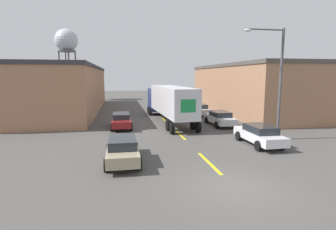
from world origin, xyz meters
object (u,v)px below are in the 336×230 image
Objects in this scene: parked_car_right_far at (199,109)px; street_lamp at (276,76)px; parked_car_left_near at (122,149)px; semi_truck at (169,100)px; parked_car_right_mid at (220,118)px; parked_car_right_near at (259,134)px; water_tower at (66,42)px; parked_car_left_far at (121,120)px.

street_lamp reaches higher than parked_car_right_far.
semi_truck is at bearing 68.43° from parked_car_left_near.
parked_car_right_mid is at bearing -37.68° from semi_truck.
parked_car_right_near and parked_car_left_near have the same top height.
semi_truck is 2.95× the size of parked_car_right_near.
street_lamp reaches higher than parked_car_left_near.
water_tower reaches higher than parked_car_right_near.
parked_car_right_far is 1.00× the size of parked_car_left_near.
water_tower is (-20.07, 32.50, 10.95)m from parked_car_right_mid.
street_lamp reaches higher than parked_car_right_mid.
semi_truck is 2.95× the size of parked_car_right_far.
street_lamp is (11.52, 3.29, 4.14)m from parked_car_left_near.
parked_car_right_far is (0.00, 14.65, 0.00)m from parked_car_right_near.
parked_car_right_mid is 39.74m from water_tower.
water_tower reaches higher than parked_car_left_far.
street_lamp is at bearing -30.59° from parked_car_left_far.
parked_car_right_near and parked_car_left_far have the same top height.
parked_car_right_near is 4.70m from street_lamp.
parked_car_right_far is 19.32m from parked_car_left_near.
semi_truck is 2.95× the size of parked_car_left_far.
water_tower is (-20.07, 40.09, 10.95)m from parked_car_right_near.
semi_truck is 5.80m from parked_car_right_mid.
parked_car_right_mid is (0.00, 7.59, 0.00)m from parked_car_right_near.
parked_car_left_near is (-9.68, -16.71, 0.00)m from parked_car_right_far.
parked_car_left_near is at bearing -135.08° from parked_car_right_mid.
parked_car_right_near is 9.90m from parked_car_left_near.
parked_car_right_far is at bearing 34.32° from parked_car_left_far.
semi_truck is 0.98× the size of water_tower.
parked_car_right_mid is at bearing 44.92° from parked_car_left_near.
semi_truck is at bearing 28.19° from parked_car_left_far.
parked_car_right_far is at bearing 37.03° from semi_truck.
parked_car_right_near is 1.00× the size of parked_car_right_mid.
water_tower is 1.70× the size of street_lamp.
parked_car_right_near is at bearing -90.00° from parked_car_right_far.
semi_truck is 5.96m from parked_car_left_far.
parked_car_right_mid is (4.61, -3.17, -1.54)m from semi_truck.
parked_car_left_near is at bearing -76.15° from water_tower.
semi_truck is 6.23m from parked_car_right_far.
water_tower reaches higher than parked_car_right_far.
street_lamp is at bearing -59.04° from semi_truck.
parked_car_left_near is (-5.07, -12.82, -1.54)m from semi_truck.
parked_car_right_near is at bearing -39.71° from parked_car_left_far.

